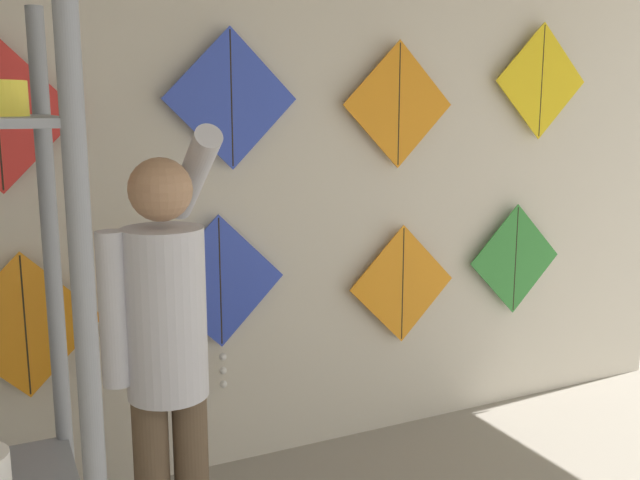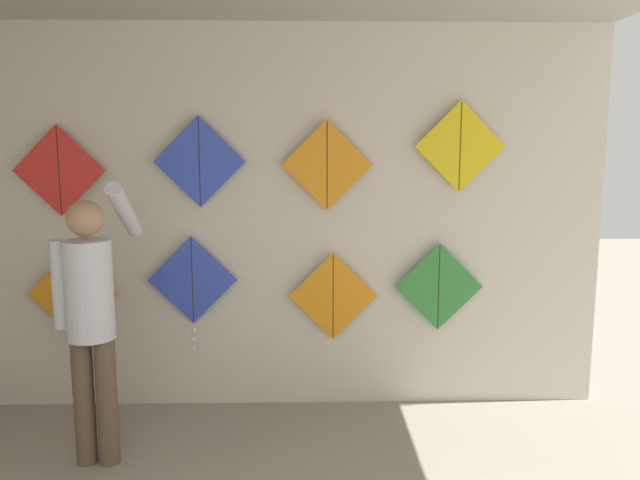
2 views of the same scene
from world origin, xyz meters
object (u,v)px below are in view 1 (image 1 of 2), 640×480
kite_3 (515,259)px  shopkeeper (166,344)px  kite_5 (231,99)px  kite_7 (541,81)px  kite_1 (220,288)px  kite_0 (25,326)px  kite_6 (399,105)px  kite_2 (402,284)px

kite_3 → shopkeeper: bearing=-160.3°
kite_5 → shopkeeper: bearing=-123.5°
kite_3 → kite_7: size_ratio=1.00×
kite_1 → kite_3: (1.81, 0.00, -0.03)m
kite_0 → kite_1: size_ratio=0.76×
shopkeeper → kite_6: kite_6 is taller
shopkeeper → kite_2: shopkeeper is taller
kite_2 → kite_3: size_ratio=1.00×
shopkeeper → kite_6: (1.44, 0.81, 0.82)m
kite_1 → kite_5: (0.08, 0.00, 0.89)m
shopkeeper → kite_3: 2.41m
shopkeeper → kite_0: (-0.41, 0.81, -0.11)m
kite_0 → kite_1: kite_1 is taller
shopkeeper → kite_1: 0.93m
shopkeeper → kite_7: (2.39, 0.81, 0.95)m
kite_0 → kite_3: kite_3 is taller
kite_0 → kite_3: bearing=0.0°
kite_2 → kite_6: kite_6 is taller
kite_3 → kite_2: bearing=180.0°
shopkeeper → kite_6: 1.85m
kite_0 → kite_7: (2.80, 0.00, 1.06)m
kite_1 → kite_3: 1.81m
kite_1 → kite_5: size_ratio=1.32×
kite_1 → kite_6: 1.31m
kite_2 → kite_7: kite_7 is taller
kite_0 → kite_5: kite_5 is taller
kite_0 → kite_7: bearing=0.0°
shopkeeper → kite_5: (0.54, 0.81, 0.85)m
kite_5 → kite_6: (0.90, 0.00, -0.03)m
shopkeeper → kite_1: size_ratio=2.03×
shopkeeper → kite_6: size_ratio=2.67×
kite_3 → kite_1: bearing=-180.0°
kite_0 → kite_1: (0.87, -0.00, 0.07)m
kite_5 → kite_2: bearing=0.0°
kite_2 → kite_7: (0.90, 0.00, 1.09)m
kite_1 → kite_7: bearing=0.0°
kite_1 → kite_5: bearing=0.6°
kite_7 → kite_3: bearing=180.0°
kite_3 → kite_5: kite_5 is taller
kite_3 → kite_5: (-1.73, 0.00, 0.92)m
shopkeeper → kite_3: bearing=22.4°
kite_3 → kite_7: kite_7 is taller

